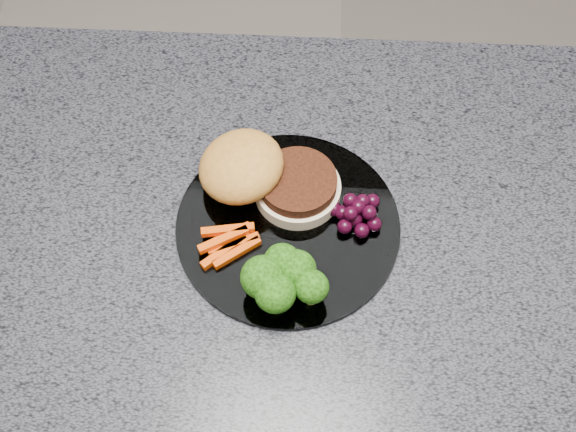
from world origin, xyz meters
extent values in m
cube|color=brown|center=(0.00, 0.00, 0.43)|extent=(1.20, 0.60, 0.86)
cube|color=#43434C|center=(0.00, 0.00, 0.88)|extent=(1.20, 0.60, 0.04)
cylinder|color=white|center=(-0.09, 0.00, 0.90)|extent=(0.26, 0.26, 0.01)
cylinder|color=beige|center=(-0.09, 0.04, 0.92)|extent=(0.10, 0.10, 0.02)
cylinder|color=#3E1A0B|center=(-0.09, 0.04, 0.93)|extent=(0.09, 0.09, 0.02)
ellipsoid|color=#CB7C32|center=(-0.15, 0.05, 0.93)|extent=(0.10, 0.10, 0.06)
cube|color=#E74603|center=(-0.16, -0.02, 0.91)|extent=(0.06, 0.04, 0.01)
cube|color=#E74603|center=(-0.15, -0.03, 0.91)|extent=(0.06, 0.03, 0.01)
cube|color=#E74603|center=(-0.17, -0.04, 0.91)|extent=(0.05, 0.05, 0.01)
cube|color=#E74603|center=(-0.16, -0.02, 0.92)|extent=(0.06, 0.02, 0.01)
cube|color=#E74603|center=(-0.17, -0.03, 0.92)|extent=(0.06, 0.04, 0.01)
cube|color=#E74603|center=(-0.15, -0.04, 0.91)|extent=(0.05, 0.04, 0.01)
cylinder|color=olive|center=(-0.12, -0.09, 0.92)|extent=(0.02, 0.02, 0.02)
ellipsoid|color=#133507|center=(-0.12, -0.09, 0.94)|extent=(0.05, 0.05, 0.04)
cylinder|color=olive|center=(-0.08, -0.07, 0.92)|extent=(0.01, 0.01, 0.02)
ellipsoid|color=#133507|center=(-0.08, -0.07, 0.94)|extent=(0.04, 0.04, 0.04)
cylinder|color=olive|center=(-0.10, -0.10, 0.92)|extent=(0.02, 0.02, 0.02)
ellipsoid|color=#133507|center=(-0.10, -0.10, 0.94)|extent=(0.04, 0.04, 0.04)
cylinder|color=olive|center=(-0.06, -0.09, 0.92)|extent=(0.01, 0.01, 0.02)
ellipsoid|color=#133507|center=(-0.06, -0.09, 0.94)|extent=(0.04, 0.04, 0.03)
cylinder|color=olive|center=(-0.10, -0.07, 0.92)|extent=(0.01, 0.01, 0.02)
ellipsoid|color=#133507|center=(-0.10, -0.07, 0.94)|extent=(0.04, 0.04, 0.04)
sphere|color=black|center=(-0.02, 0.01, 0.91)|extent=(0.02, 0.02, 0.02)
sphere|color=black|center=(0.00, 0.02, 0.91)|extent=(0.02, 0.02, 0.02)
sphere|color=black|center=(-0.02, 0.03, 0.91)|extent=(0.02, 0.02, 0.02)
sphere|color=black|center=(-0.03, 0.01, 0.91)|extent=(0.02, 0.02, 0.02)
sphere|color=black|center=(-0.03, 0.00, 0.91)|extent=(0.02, 0.02, 0.02)
sphere|color=black|center=(-0.01, -0.01, 0.91)|extent=(0.02, 0.02, 0.02)
sphere|color=black|center=(0.00, 0.00, 0.91)|extent=(0.02, 0.02, 0.02)
sphere|color=black|center=(0.00, 0.03, 0.91)|extent=(0.02, 0.02, 0.02)
sphere|color=black|center=(-0.04, 0.02, 0.91)|extent=(0.02, 0.02, 0.02)
sphere|color=black|center=(-0.02, 0.01, 0.93)|extent=(0.02, 0.02, 0.02)
sphere|color=black|center=(-0.02, 0.01, 0.93)|extent=(0.02, 0.02, 0.02)
sphere|color=black|center=(0.00, 0.01, 0.93)|extent=(0.02, 0.02, 0.02)
sphere|color=black|center=(-0.02, 0.02, 0.93)|extent=(0.02, 0.02, 0.02)
sphere|color=black|center=(-0.01, 0.02, 0.93)|extent=(0.02, 0.02, 0.02)
camera|label=1|loc=(-0.07, -0.47, 1.70)|focal=50.00mm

